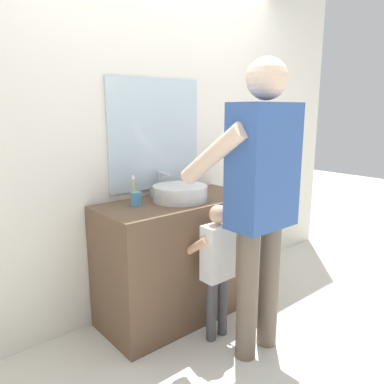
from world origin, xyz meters
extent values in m
plane|color=silver|center=(0.00, 0.00, 0.00)|extent=(14.00, 14.00, 0.00)
cube|color=silver|center=(0.00, 0.62, 1.35)|extent=(4.40, 0.08, 2.70)
cube|color=silver|center=(0.00, 0.57, 1.34)|extent=(0.79, 0.02, 0.81)
cube|color=brown|center=(0.00, 0.30, 0.44)|extent=(1.18, 0.54, 0.88)
cylinder|color=silver|center=(0.00, 0.28, 0.94)|extent=(0.39, 0.39, 0.11)
cylinder|color=#B1B1AD|center=(0.00, 0.28, 0.95)|extent=(0.32, 0.32, 0.09)
cylinder|color=#B7BABF|center=(0.00, 0.52, 0.97)|extent=(0.03, 0.03, 0.18)
cylinder|color=#B7BABF|center=(0.00, 0.46, 1.05)|extent=(0.02, 0.12, 0.02)
cylinder|color=#B7BABF|center=(-0.07, 0.52, 0.91)|extent=(0.04, 0.04, 0.05)
cylinder|color=#B7BABF|center=(0.07, 0.52, 0.91)|extent=(0.04, 0.04, 0.05)
cylinder|color=#4C8EB2|center=(-0.32, 0.36, 0.93)|extent=(0.07, 0.07, 0.09)
cylinder|color=yellow|center=(-0.33, 0.36, 0.98)|extent=(0.01, 0.02, 0.17)
cube|color=white|center=(-0.33, 0.36, 1.08)|extent=(0.01, 0.02, 0.02)
cylinder|color=#47474C|center=(-0.05, -0.11, 0.21)|extent=(0.06, 0.06, 0.43)
cylinder|color=#47474C|center=(0.05, -0.11, 0.21)|extent=(0.06, 0.06, 0.43)
cube|color=white|center=(0.00, -0.11, 0.61)|extent=(0.21, 0.12, 0.37)
sphere|color=#D8A884|center=(0.00, -0.11, 0.87)|extent=(0.12, 0.12, 0.12)
cylinder|color=#D8A884|center=(-0.12, -0.01, 0.65)|extent=(0.05, 0.26, 0.20)
cylinder|color=#D8A884|center=(0.12, -0.01, 0.65)|extent=(0.05, 0.26, 0.20)
cylinder|color=#6B5B4C|center=(-0.01, -0.37, 0.42)|extent=(0.13, 0.13, 0.83)
cylinder|color=#6B5B4C|center=(0.20, -0.37, 0.42)|extent=(0.13, 0.13, 0.83)
cube|color=#33569E|center=(0.10, -0.37, 1.20)|extent=(0.42, 0.24, 0.72)
sphere|color=beige|center=(0.10, -0.37, 1.69)|extent=(0.24, 0.24, 0.24)
cylinder|color=beige|center=(-0.13, -0.18, 1.26)|extent=(0.10, 0.50, 0.39)
cylinder|color=beige|center=(0.33, -0.18, 1.26)|extent=(0.10, 0.50, 0.39)
cylinder|color=#E5387F|center=(0.33, 0.01, 1.07)|extent=(0.01, 0.14, 0.03)
cube|color=white|center=(0.33, 0.08, 1.08)|extent=(0.01, 0.02, 0.02)
camera|label=1|loc=(-1.62, -1.75, 1.52)|focal=35.11mm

